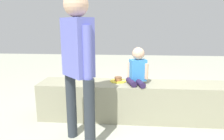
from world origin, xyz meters
The scene contains 9 objects.
ground_plane centered at (0.00, 0.00, 0.00)m, with size 12.00×12.00×0.00m, color #A3A693.
concrete_ledge centered at (0.00, 0.00, 0.25)m, with size 2.90×0.46×0.50m, color gray.
child_seated centered at (-0.12, -0.02, 0.72)m, with size 0.29×0.35×0.48m.
adult_standing centered at (-0.75, -0.66, 0.96)m, with size 0.37×0.36×1.59m.
cake_plate centered at (-0.38, 0.06, 0.53)m, with size 0.22×0.22×0.07m.
gift_bag centered at (-1.08, 0.61, 0.14)m, with size 0.23×0.12×0.32m.
water_bottle_near_gift centered at (0.18, 0.84, 0.10)m, with size 0.07×0.07×0.23m.
cake_box_white centered at (0.68, 0.66, 0.06)m, with size 0.29×0.33×0.12m, color white.
handbag_black_leather centered at (-0.72, 0.86, 0.11)m, with size 0.28×0.12×0.32m.
Camera 1 is at (-0.25, -2.66, 1.28)m, focal length 32.73 mm.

